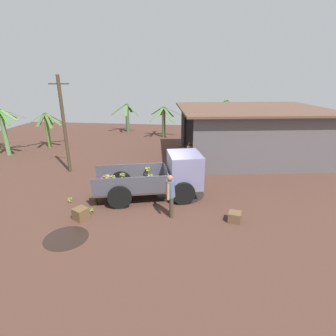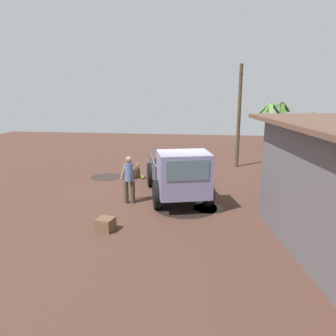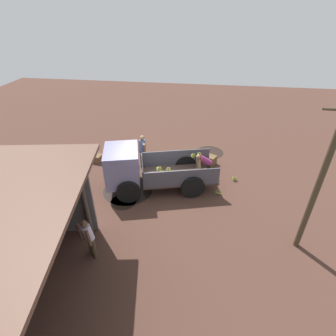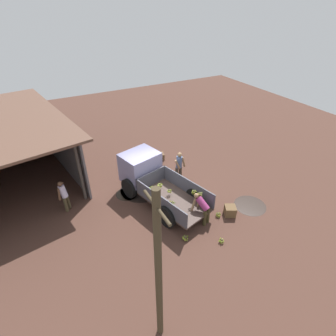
# 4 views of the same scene
# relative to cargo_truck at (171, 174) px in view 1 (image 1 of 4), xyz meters

# --- Properties ---
(ground) EXTENTS (36.00, 36.00, 0.00)m
(ground) POSITION_rel_cargo_truck_xyz_m (-0.50, -0.15, -1.04)
(ground) COLOR #4A2F26
(mud_patch_0) EXTENTS (1.09, 1.09, 0.01)m
(mud_patch_0) POSITION_rel_cargo_truck_xyz_m (0.38, 1.03, -1.04)
(mud_patch_0) COLOR black
(mud_patch_0) RESTS_ON ground
(mud_patch_1) EXTENTS (2.19, 2.19, 0.01)m
(mud_patch_1) POSITION_rel_cargo_truck_xyz_m (0.40, 0.22, -1.04)
(mud_patch_1) COLOR black
(mud_patch_1) RESTS_ON ground
(mud_patch_2) EXTENTS (1.49, 1.49, 0.01)m
(mud_patch_2) POSITION_rel_cargo_truck_xyz_m (-3.18, -3.78, -1.04)
(mud_patch_2) COLOR black
(mud_patch_2) RESTS_ON ground
(cargo_truck) EXTENTS (4.98, 2.93, 1.98)m
(cargo_truck) POSITION_rel_cargo_truck_xyz_m (0.00, 0.00, 0.00)
(cargo_truck) COLOR #41312B
(cargo_truck) RESTS_ON ground
(warehouse_shed) EXTENTS (10.32, 8.72, 3.27)m
(warehouse_shed) POSITION_rel_cargo_truck_xyz_m (4.94, 6.63, 1.38)
(warehouse_shed) COLOR #595458
(warehouse_shed) RESTS_ON ground
(utility_pole) EXTENTS (1.13, 0.18, 5.26)m
(utility_pole) POSITION_rel_cargo_truck_xyz_m (-6.14, 2.44, 1.66)
(utility_pole) COLOR #443726
(utility_pole) RESTS_ON ground
(banana_palm_0) EXTENTS (2.89, 2.62, 2.68)m
(banana_palm_0) POSITION_rel_cargo_truck_xyz_m (-1.99, 11.77, 0.44)
(banana_palm_0) COLOR #516239
(banana_palm_0) RESTS_ON ground
(banana_palm_1) EXTENTS (2.39, 2.30, 3.14)m
(banana_palm_1) POSITION_rel_cargo_truck_xyz_m (-11.88, 5.01, 0.70)
(banana_palm_1) COLOR #5D8A4F
(banana_palm_1) RESTS_ON ground
(banana_palm_3) EXTENTS (2.33, 2.06, 3.22)m
(banana_palm_3) POSITION_rel_cargo_truck_xyz_m (3.33, 12.65, 0.68)
(banana_palm_3) COLOR #3E5E2C
(banana_palm_3) RESTS_ON ground
(banana_palm_4) EXTENTS (2.48, 2.54, 2.63)m
(banana_palm_4) POSITION_rel_cargo_truck_xyz_m (-10.18, 7.29, 0.44)
(banana_palm_4) COLOR #5C863D
(banana_palm_4) RESTS_ON ground
(banana_palm_5) EXTENTS (2.55, 2.17, 2.67)m
(banana_palm_5) POSITION_rel_cargo_truck_xyz_m (-5.80, 13.65, 0.36)
(banana_palm_5) COLOR #475B3D
(banana_palm_5) RESTS_ON ground
(person_foreground_visitor) EXTENTS (0.43, 0.72, 1.71)m
(person_foreground_visitor) POSITION_rel_cargo_truck_xyz_m (0.17, -1.84, -0.09)
(person_foreground_visitor) COLOR #3F3529
(person_foreground_visitor) RESTS_ON ground
(person_worker_loading) EXTENTS (0.82, 0.73, 1.31)m
(person_worker_loading) POSITION_rel_cargo_truck_xyz_m (-2.92, -1.19, -0.25)
(person_worker_loading) COLOR #37311A
(person_worker_loading) RESTS_ON ground
(person_bystander_near_shed) EXTENTS (0.62, 0.52, 1.56)m
(person_bystander_near_shed) POSITION_rel_cargo_truck_xyz_m (0.60, 3.85, -0.17)
(person_bystander_near_shed) COLOR #423824
(person_bystander_near_shed) RESTS_ON ground
(banana_bunch_on_ground_0) EXTENTS (0.27, 0.25, 0.20)m
(banana_bunch_on_ground_0) POSITION_rel_cargo_truck_xyz_m (-3.07, -2.00, -0.93)
(banana_bunch_on_ground_0) COLOR brown
(banana_bunch_on_ground_0) RESTS_ON ground
(banana_bunch_on_ground_1) EXTENTS (0.26, 0.28, 0.22)m
(banana_bunch_on_ground_1) POSITION_rel_cargo_truck_xyz_m (-3.54, 0.01, -0.90)
(banana_bunch_on_ground_1) COLOR brown
(banana_bunch_on_ground_1) RESTS_ON ground
(banana_bunch_on_ground_2) EXTENTS (0.23, 0.23, 0.19)m
(banana_bunch_on_ground_2) POSITION_rel_cargo_truck_xyz_m (-4.32, -1.20, -0.93)
(banana_bunch_on_ground_2) COLOR brown
(banana_bunch_on_ground_2) RESTS_ON ground
(wooden_crate_0) EXTENTS (0.64, 0.64, 0.46)m
(wooden_crate_0) POSITION_rel_cargo_truck_xyz_m (-3.21, -2.53, -0.81)
(wooden_crate_0) COLOR brown
(wooden_crate_0) RESTS_ON ground
(wooden_crate_1) EXTENTS (0.55, 0.55, 0.38)m
(wooden_crate_1) POSITION_rel_cargo_truck_xyz_m (2.63, -1.95, -0.85)
(wooden_crate_1) COLOR brown
(wooden_crate_1) RESTS_ON ground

